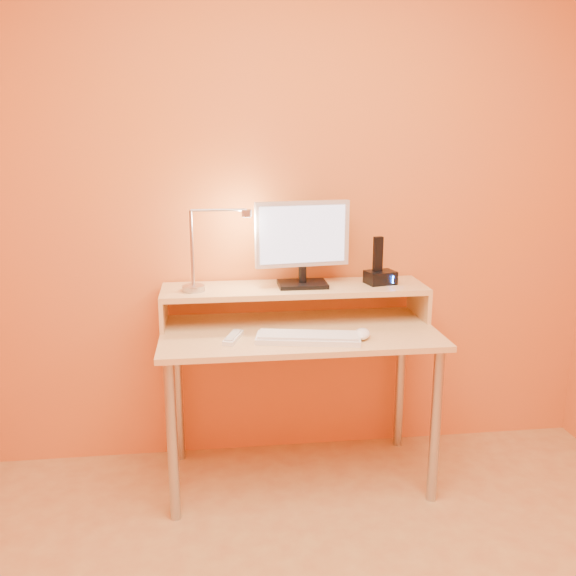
{
  "coord_description": "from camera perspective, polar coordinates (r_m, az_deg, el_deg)",
  "views": [
    {
      "loc": [
        -0.37,
        -1.38,
        1.55
      ],
      "look_at": [
        -0.06,
        1.13,
        0.92
      ],
      "focal_mm": 38.62,
      "sensor_mm": 36.0,
      "label": 1
    }
  ],
  "objects": [
    {
      "name": "desk_shelf",
      "position": [
        2.82,
        0.6,
        -0.09
      ],
      "size": [
        1.2,
        0.3,
        0.02
      ],
      "primitive_type": "cube",
      "color": "#EEC171",
      "rests_on": "desk_lower"
    },
    {
      "name": "shelf_riser_right",
      "position": [
        2.97,
        11.97,
        -1.24
      ],
      "size": [
        0.02,
        0.3,
        0.14
      ],
      "primitive_type": "cube",
      "color": "#EEC171",
      "rests_on": "desk_lower"
    },
    {
      "name": "monitor_back",
      "position": [
        2.8,
        1.26,
        5.07
      ],
      "size": [
        0.39,
        0.06,
        0.25
      ],
      "primitive_type": "cube",
      "rotation": [
        0.0,
        0.0,
        0.13
      ],
      "color": "black",
      "rests_on": "monitor_panel"
    },
    {
      "name": "keyboard",
      "position": [
        2.57,
        1.87,
        -4.68
      ],
      "size": [
        0.45,
        0.22,
        0.02
      ],
      "primitive_type": "cube",
      "rotation": [
        0.0,
        0.0,
        -0.19
      ],
      "color": "white",
      "rests_on": "desk_lower"
    },
    {
      "name": "monitor_neck",
      "position": [
        2.81,
        1.34,
        1.23
      ],
      "size": [
        0.04,
        0.04,
        0.07
      ],
      "primitive_type": "cylinder",
      "color": "black",
      "rests_on": "monitor_foot"
    },
    {
      "name": "lamp_head",
      "position": [
        2.7,
        -3.83,
        6.9
      ],
      "size": [
        0.04,
        0.04,
        0.03
      ],
      "primitive_type": "cylinder",
      "color": "#A7A8AE",
      "rests_on": "lamp_arm"
    },
    {
      "name": "wall_back",
      "position": [
        2.92,
        0.17,
        8.03
      ],
      "size": [
        3.0,
        0.04,
        2.5
      ],
      "primitive_type": "cube",
      "color": "#D36D38",
      "rests_on": "floor"
    },
    {
      "name": "desk_leg_br",
      "position": [
        3.19,
        10.28,
        -8.45
      ],
      "size": [
        0.04,
        0.04,
        0.69
      ],
      "primitive_type": "cylinder",
      "color": "#A7A8AE",
      "rests_on": "floor"
    },
    {
      "name": "lamp_bulb",
      "position": [
        2.7,
        -3.82,
        6.56
      ],
      "size": [
        0.03,
        0.03,
        0.0
      ],
      "primitive_type": "cylinder",
      "color": "#FFEAC6",
      "rests_on": "lamp_head"
    },
    {
      "name": "lamp_post",
      "position": [
        2.72,
        -8.84,
        3.62
      ],
      "size": [
        0.01,
        0.01,
        0.33
      ],
      "primitive_type": "cylinder",
      "color": "#A7A8AE",
      "rests_on": "lamp_base"
    },
    {
      "name": "desk_leg_bl",
      "position": [
        3.06,
        -10.09,
        -9.44
      ],
      "size": [
        0.04,
        0.04,
        0.69
      ],
      "primitive_type": "cylinder",
      "color": "#A7A8AE",
      "rests_on": "floor"
    },
    {
      "name": "remote_control",
      "position": [
        2.59,
        -5.07,
        -4.58
      ],
      "size": [
        0.1,
        0.18,
        0.02
      ],
      "primitive_type": "cube",
      "rotation": [
        0.0,
        0.0,
        -0.32
      ],
      "color": "white",
      "rests_on": "desk_lower"
    },
    {
      "name": "desk_lower",
      "position": [
        2.72,
        1.02,
        -4.12
      ],
      "size": [
        1.2,
        0.6,
        0.02
      ],
      "primitive_type": "cube",
      "color": "#EEC171",
      "rests_on": "floor"
    },
    {
      "name": "mouse",
      "position": [
        2.62,
        6.85,
        -4.21
      ],
      "size": [
        0.1,
        0.13,
        0.04
      ],
      "primitive_type": "ellipsoid",
      "rotation": [
        0.0,
        0.0,
        -0.33
      ],
      "color": "white",
      "rests_on": "desk_lower"
    },
    {
      "name": "monitor_panel",
      "position": [
        2.78,
        1.33,
        5.0
      ],
      "size": [
        0.43,
        0.09,
        0.29
      ],
      "primitive_type": "cube",
      "rotation": [
        0.0,
        0.0,
        0.13
      ],
      "color": "silver",
      "rests_on": "monitor_neck"
    },
    {
      "name": "desk_leg_fr",
      "position": [
        2.76,
        13.41,
        -12.3
      ],
      "size": [
        0.04,
        0.04,
        0.69
      ],
      "primitive_type": "cylinder",
      "color": "#A7A8AE",
      "rests_on": "floor"
    },
    {
      "name": "monitor_screen",
      "position": [
        2.76,
        1.39,
        4.94
      ],
      "size": [
        0.39,
        0.05,
        0.25
      ],
      "primitive_type": "cube",
      "rotation": [
        0.0,
        0.0,
        0.13
      ],
      "color": "#B8CAF3",
      "rests_on": "monitor_panel"
    },
    {
      "name": "phone_led",
      "position": [
        2.85,
        9.64,
        0.77
      ],
      "size": [
        0.01,
        0.0,
        0.04
      ],
      "primitive_type": "cube",
      "color": "#288AFF",
      "rests_on": "phone_dock"
    },
    {
      "name": "lamp_arm",
      "position": [
        2.7,
        -6.4,
        7.15
      ],
      "size": [
        0.24,
        0.01,
        0.01
      ],
      "primitive_type": "cylinder",
      "rotation": [
        0.0,
        1.57,
        0.0
      ],
      "color": "#A7A8AE",
      "rests_on": "lamp_post"
    },
    {
      "name": "lamp_base",
      "position": [
        2.76,
        -8.7,
        -0.02
      ],
      "size": [
        0.1,
        0.1,
        0.02
      ],
      "primitive_type": "cylinder",
      "color": "#A7A8AE",
      "rests_on": "desk_shelf"
    },
    {
      "name": "phone_handset",
      "position": [
        2.86,
        8.28,
        3.11
      ],
      "size": [
        0.04,
        0.03,
        0.16
      ],
      "primitive_type": "cube",
      "rotation": [
        0.0,
        0.0,
        0.22
      ],
      "color": "black",
      "rests_on": "phone_dock"
    },
    {
      "name": "shelf_riser_left",
      "position": [
        2.82,
        -11.39,
        -2.02
      ],
      "size": [
        0.02,
        0.3,
        0.14
      ],
      "primitive_type": "cube",
      "color": "#EEC171",
      "rests_on": "desk_lower"
    },
    {
      "name": "phone_dock",
      "position": [
        2.89,
        8.5,
        0.97
      ],
      "size": [
        0.15,
        0.13,
        0.06
      ],
      "primitive_type": "cube",
      "rotation": [
        0.0,
        0.0,
        0.22
      ],
      "color": "black",
      "rests_on": "desk_shelf"
    },
    {
      "name": "desk_leg_fl",
      "position": [
        2.61,
        -10.61,
        -13.78
      ],
      "size": [
        0.04,
        0.04,
        0.69
      ],
      "primitive_type": "cylinder",
      "color": "#A7A8AE",
      "rests_on": "floor"
    },
    {
      "name": "monitor_foot",
      "position": [
        2.82,
        1.34,
        0.36
      ],
      "size": [
        0.22,
        0.16,
        0.02
      ],
      "primitive_type": "cube",
      "color": "black",
      "rests_on": "desk_shelf"
    }
  ]
}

